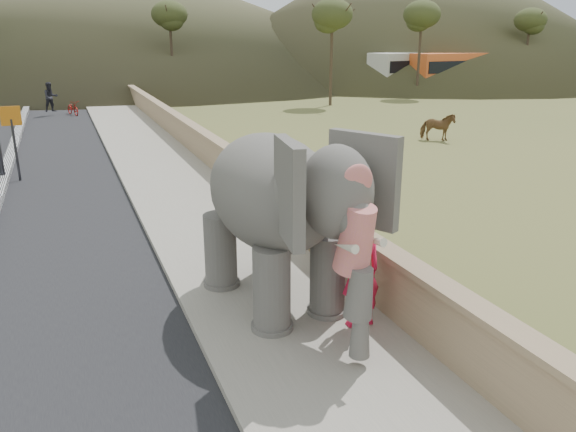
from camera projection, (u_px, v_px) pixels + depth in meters
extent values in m
plane|color=olive|center=(302.00, 342.00, 8.63)|extent=(160.00, 160.00, 0.00)
cube|color=#9E9687|center=(175.00, 184.00, 17.43)|extent=(3.00, 120.00, 0.15)
cube|color=tan|center=(226.00, 165.00, 17.87)|extent=(0.30, 120.00, 1.10)
cylinder|color=#2D2D33|center=(16.00, 151.00, 17.77)|extent=(0.08, 0.08, 2.00)
cube|color=#CB6F13|center=(11.00, 116.00, 17.43)|extent=(0.60, 0.05, 0.60)
imported|color=brown|center=(437.00, 127.00, 24.77)|extent=(1.58, 1.34, 1.23)
imported|color=silver|center=(357.00, 83.00, 45.52)|extent=(4.24, 1.73, 1.44)
cube|color=beige|center=(426.00, 71.00, 47.14)|extent=(11.27, 4.49, 3.10)
cube|color=orange|center=(468.00, 72.00, 46.18)|extent=(11.19, 3.55, 3.10)
cone|color=brown|center=(411.00, 3.00, 64.84)|extent=(56.00, 56.00, 16.00)
cone|color=brown|center=(118.00, 14.00, 70.02)|extent=(80.00, 80.00, 14.00)
imported|color=red|center=(361.00, 272.00, 8.59)|extent=(0.65, 0.43, 1.79)
imported|color=maroon|center=(73.00, 108.00, 32.79)|extent=(1.01, 1.67, 0.83)
imported|color=black|center=(51.00, 97.00, 32.18)|extent=(0.97, 0.85, 1.68)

